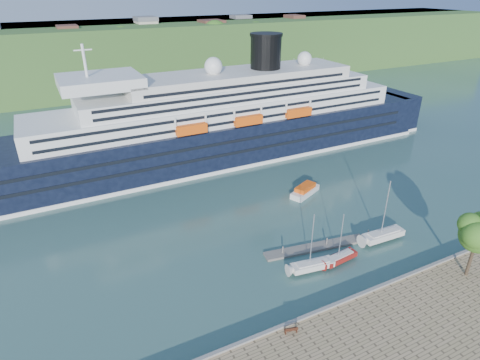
% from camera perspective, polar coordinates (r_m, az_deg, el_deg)
% --- Properties ---
extents(ground, '(400.00, 400.00, 0.00)m').
position_cam_1_polar(ground, '(58.88, 16.83, -15.87)').
color(ground, '#2F544F').
rests_on(ground, ground).
extents(far_hillside, '(400.00, 50.00, 24.00)m').
position_cam_1_polar(far_hillside, '(179.83, -16.45, 16.76)').
color(far_hillside, '#2F5723').
rests_on(far_hillside, ground).
extents(quay_coping, '(220.00, 0.50, 0.30)m').
position_cam_1_polar(quay_coping, '(58.04, 17.12, -15.13)').
color(quay_coping, slate).
rests_on(quay_coping, promenade).
extents(cruise_ship, '(126.25, 18.72, 28.34)m').
position_cam_1_polar(cruise_ship, '(93.67, -3.66, 11.17)').
color(cruise_ship, black).
rests_on(cruise_ship, ground).
extents(park_bench, '(1.78, 1.08, 1.06)m').
position_cam_1_polar(park_bench, '(51.03, 7.26, -20.30)').
color(park_bench, '#4B2415').
rests_on(park_bench, promenade).
extents(promenade_tree, '(6.56, 6.56, 10.87)m').
position_cam_1_polar(promenade_tree, '(64.23, 30.51, -7.72)').
color(promenade_tree, '#2A671B').
rests_on(promenade_tree, promenade).
extents(floating_pontoon, '(17.46, 4.82, 0.39)m').
position_cam_1_polar(floating_pontoon, '(66.55, 10.72, -9.35)').
color(floating_pontoon, slate).
rests_on(floating_pontoon, ground).
extents(sailboat_white_near, '(7.42, 3.03, 9.30)m').
position_cam_1_polar(sailboat_white_near, '(59.28, 10.55, -9.00)').
color(sailboat_white_near, silver).
rests_on(sailboat_white_near, ground).
extents(sailboat_red, '(6.57, 2.47, 8.28)m').
position_cam_1_polar(sailboat_red, '(62.11, 14.39, -8.21)').
color(sailboat_red, maroon).
rests_on(sailboat_red, ground).
extents(sailboat_white_far, '(8.29, 2.58, 10.60)m').
position_cam_1_polar(sailboat_white_far, '(68.65, 20.23, -4.40)').
color(sailboat_white_far, silver).
rests_on(sailboat_white_far, ground).
extents(tender_launch, '(7.79, 5.35, 2.04)m').
position_cam_1_polar(tender_launch, '(81.69, 9.24, -1.39)').
color(tender_launch, '#EA510D').
rests_on(tender_launch, ground).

